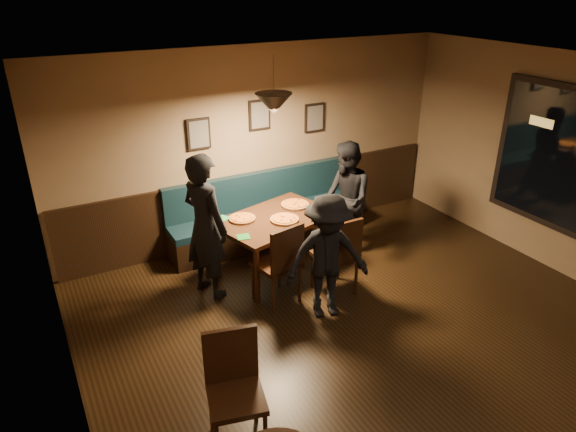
% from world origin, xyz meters
% --- Properties ---
extents(floor, '(7.00, 7.00, 0.00)m').
position_xyz_m(floor, '(0.00, 0.00, 0.00)').
color(floor, black).
rests_on(floor, ground).
extents(ceiling, '(7.00, 7.00, 0.00)m').
position_xyz_m(ceiling, '(0.00, 0.00, 2.80)').
color(ceiling, silver).
rests_on(ceiling, ground).
extents(wall_back, '(6.00, 0.00, 6.00)m').
position_xyz_m(wall_back, '(0.00, 3.50, 1.40)').
color(wall_back, '#8C704F').
rests_on(wall_back, ground).
extents(wall_left, '(0.00, 7.00, 7.00)m').
position_xyz_m(wall_left, '(-3.00, 0.00, 1.40)').
color(wall_left, '#8C704F').
rests_on(wall_left, ground).
extents(wainscot, '(5.88, 0.06, 1.00)m').
position_xyz_m(wainscot, '(0.00, 3.47, 0.50)').
color(wainscot, black).
rests_on(wainscot, ground).
extents(booth_bench, '(3.00, 0.60, 1.00)m').
position_xyz_m(booth_bench, '(0.00, 3.20, 0.50)').
color(booth_bench, '#0F232D').
rests_on(booth_bench, ground).
extents(picture_left, '(0.32, 0.04, 0.42)m').
position_xyz_m(picture_left, '(-0.90, 3.47, 1.70)').
color(picture_left, black).
rests_on(picture_left, wall_back).
extents(picture_center, '(0.32, 0.04, 0.42)m').
position_xyz_m(picture_center, '(0.00, 3.47, 1.85)').
color(picture_center, black).
rests_on(picture_center, wall_back).
extents(picture_right, '(0.32, 0.04, 0.42)m').
position_xyz_m(picture_right, '(0.90, 3.47, 1.70)').
color(picture_right, black).
rests_on(picture_right, wall_back).
extents(pendant_lamp, '(0.44, 0.44, 0.25)m').
position_xyz_m(pendant_lamp, '(-0.33, 2.39, 2.25)').
color(pendant_lamp, black).
rests_on(pendant_lamp, ceiling).
extents(dining_table, '(1.67, 1.30, 0.79)m').
position_xyz_m(dining_table, '(-0.33, 2.39, 0.39)').
color(dining_table, '#321E0D').
rests_on(dining_table, floor).
extents(chair_near_left, '(0.55, 0.55, 1.06)m').
position_xyz_m(chair_near_left, '(-0.63, 1.77, 0.53)').
color(chair_near_left, black).
rests_on(chair_near_left, floor).
extents(chair_near_right, '(0.46, 0.46, 1.04)m').
position_xyz_m(chair_near_right, '(0.09, 1.61, 0.52)').
color(chair_near_right, black).
rests_on(chair_near_right, floor).
extents(diner_left, '(0.64, 0.77, 1.82)m').
position_xyz_m(diner_left, '(-1.28, 2.33, 0.91)').
color(diner_left, black).
rests_on(diner_left, floor).
extents(diner_right, '(0.80, 0.92, 1.61)m').
position_xyz_m(diner_right, '(0.79, 2.41, 0.81)').
color(diner_right, black).
rests_on(diner_right, floor).
extents(diner_front, '(1.07, 0.77, 1.50)m').
position_xyz_m(diner_front, '(-0.26, 1.25, 0.75)').
color(diner_front, black).
rests_on(diner_front, floor).
extents(pizza_a, '(0.39, 0.39, 0.04)m').
position_xyz_m(pizza_a, '(-0.73, 2.53, 0.81)').
color(pizza_a, orange).
rests_on(pizza_a, dining_table).
extents(pizza_b, '(0.40, 0.40, 0.04)m').
position_xyz_m(pizza_b, '(-0.27, 2.25, 0.81)').
color(pizza_b, orange).
rests_on(pizza_b, dining_table).
extents(pizza_c, '(0.49, 0.49, 0.04)m').
position_xyz_m(pizza_c, '(0.08, 2.59, 0.81)').
color(pizza_c, orange).
rests_on(pizza_c, dining_table).
extents(soda_glass, '(0.08, 0.08, 0.13)m').
position_xyz_m(soda_glass, '(0.33, 2.12, 0.86)').
color(soda_glass, black).
rests_on(soda_glass, dining_table).
extents(tabasco_bottle, '(0.03, 0.03, 0.12)m').
position_xyz_m(tabasco_bottle, '(0.25, 2.35, 0.85)').
color(tabasco_bottle, '#A90705').
rests_on(tabasco_bottle, dining_table).
extents(napkin_a, '(0.20, 0.20, 0.01)m').
position_xyz_m(napkin_a, '(-0.93, 2.68, 0.79)').
color(napkin_a, '#217D3C').
rests_on(napkin_a, dining_table).
extents(napkin_b, '(0.18, 0.18, 0.01)m').
position_xyz_m(napkin_b, '(-0.91, 2.08, 0.79)').
color(napkin_b, '#1C6924').
rests_on(napkin_b, dining_table).
extents(cutlery_set, '(0.18, 0.09, 0.00)m').
position_xyz_m(cutlery_set, '(-0.37, 2.01, 0.79)').
color(cutlery_set, silver).
rests_on(cutlery_set, dining_table).
extents(cafe_chair_far, '(0.55, 0.55, 1.03)m').
position_xyz_m(cafe_chair_far, '(-1.90, 0.03, 0.51)').
color(cafe_chair_far, black).
rests_on(cafe_chair_far, floor).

